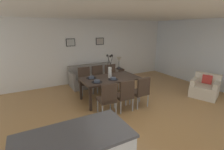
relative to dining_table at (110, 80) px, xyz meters
name	(u,v)px	position (x,y,z in m)	size (l,w,h in m)	color
ground_plane	(136,111)	(0.30, -1.05, -0.67)	(9.00, 9.00, 0.00)	#A87A47
back_wall_panel	(92,51)	(0.30, 2.20, 0.63)	(9.00, 0.10, 2.60)	silver
side_window_wall	(208,54)	(3.95, -0.65, 0.63)	(0.10, 6.30, 2.60)	white
ceiling_panel	(131,13)	(0.30, -0.65, 1.97)	(9.00, 7.20, 0.08)	white
dining_table	(110,80)	(0.00, 0.00, 0.00)	(1.80, 0.99, 0.74)	#33261E
dining_chair_near_left	(108,98)	(-0.53, -0.88, -0.16)	(0.47, 0.47, 0.92)	#3D2D23
dining_chair_near_right	(85,79)	(-0.51, 0.93, -0.16)	(0.46, 0.46, 0.92)	#3D2D23
dining_chair_far_left	(125,94)	(0.01, -0.89, -0.16)	(0.46, 0.46, 0.92)	#3D2D23
dining_chair_far_right	(99,77)	(0.01, 0.92, -0.16)	(0.46, 0.46, 0.92)	#3D2D23
dining_chair_mid_left	(141,90)	(0.56, -0.89, -0.16)	(0.45, 0.45, 0.92)	#3D2D23
dining_chair_mid_right	(111,76)	(0.52, 0.88, -0.16)	(0.47, 0.47, 0.92)	#3D2D23
centerpiece_vase	(110,69)	(0.00, 0.00, 0.36)	(0.21, 0.23, 0.73)	silver
placemat_near_left	(97,82)	(-0.54, -0.22, 0.08)	(0.32, 0.32, 0.01)	black
bowl_near_left	(97,81)	(-0.54, -0.22, 0.11)	(0.17, 0.17, 0.07)	#475166
placemat_near_right	(91,78)	(-0.54, 0.22, 0.08)	(0.32, 0.32, 0.01)	black
bowl_near_right	(91,77)	(-0.54, 0.22, 0.11)	(0.17, 0.17, 0.07)	#475166
placemat_far_left	(113,79)	(0.00, -0.22, 0.08)	(0.32, 0.32, 0.01)	black
bowl_far_left	(113,78)	(0.00, -0.22, 0.11)	(0.17, 0.17, 0.07)	#475166
sofa	(93,78)	(0.08, 1.65, -0.39)	(1.86, 0.84, 0.80)	gray
side_table	(119,74)	(1.32, 1.67, -0.41)	(0.36, 0.36, 0.52)	#33261E
table_lamp	(119,60)	(1.32, 1.67, 0.23)	(0.22, 0.22, 0.51)	#4C4C51
armchair	(205,88)	(2.97, -1.30, -0.38)	(1.04, 1.04, 0.75)	beige
framed_picture_left	(71,42)	(-0.63, 2.13, 1.04)	(0.36, 0.03, 0.30)	black
framed_picture_center	(100,41)	(0.63, 2.13, 1.04)	(0.37, 0.03, 0.30)	black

